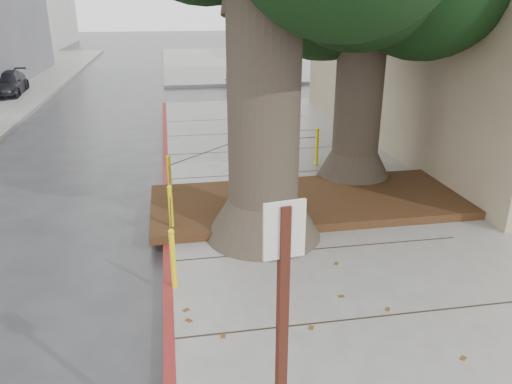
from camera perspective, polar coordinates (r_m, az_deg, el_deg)
The scene contains 9 objects.
ground at distance 6.86m, azimuth 7.75°, elevation -15.57°, with size 140.00×140.00×0.00m, color #28282B.
sidewalk_far at distance 36.29m, azimuth 2.62°, elevation 14.71°, with size 16.00×20.00×0.15m, color slate.
curb_red at distance 8.69m, azimuth -10.09°, elevation -6.68°, with size 0.14×26.00×0.16m, color maroon.
planter_bed at distance 10.26m, azimuth 6.17°, elevation -1.06°, with size 6.40×2.60×0.16m, color black.
bollard_ring at distance 10.22m, azimuth -4.04°, elevation 1.53°, with size 3.79×5.39×0.95m.
signpost at distance 3.65m, azimuth 2.92°, elevation -18.93°, with size 0.28×0.08×2.79m.
car_silver at distance 25.21m, azimuth 0.75°, elevation 13.18°, with size 1.46×3.63×1.24m, color #B0B1B5.
car_red at distance 27.71m, azimuth 22.91°, elevation 12.22°, with size 1.23×3.53×1.16m, color maroon.
car_dark at distance 25.46m, azimuth -26.76°, elevation 10.93°, with size 1.56×3.83×1.11m, color black.
Camera 1 is at (-1.82, -5.21, 4.07)m, focal length 35.00 mm.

